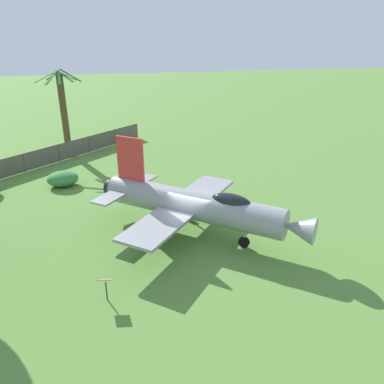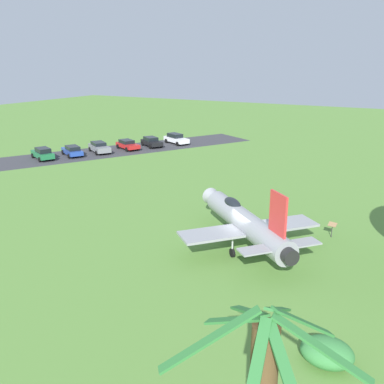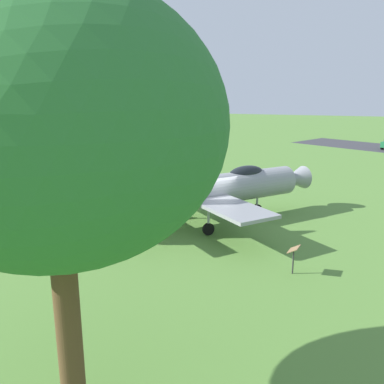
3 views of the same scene
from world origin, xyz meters
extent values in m
plane|color=#568438|center=(0.00, 0.00, 0.00)|extent=(200.00, 200.00, 0.00)
cylinder|color=gray|center=(0.00, 0.00, 1.81)|extent=(8.22, 8.88, 1.61)
cone|color=gray|center=(3.91, 4.35, 1.81)|extent=(2.09, 2.11, 1.37)
cylinder|color=black|center=(-3.68, -4.09, 1.81)|extent=(1.12, 1.09, 0.97)
ellipsoid|color=black|center=(1.55, 1.72, 2.49)|extent=(2.14, 2.24, 0.84)
cube|color=red|center=(-2.67, -2.97, 3.88)|extent=(1.31, 1.43, 2.54)
cube|color=gray|center=(-2.46, 1.51, 1.60)|extent=(4.48, 4.34, 0.16)
cube|color=gray|center=(1.76, -2.29, 1.60)|extent=(4.48, 4.34, 0.16)
cube|color=gray|center=(-4.22, -2.14, 1.97)|extent=(2.07, 2.02, 0.10)
cube|color=gray|center=(-1.68, -4.42, 1.97)|extent=(2.07, 2.02, 0.10)
cylinder|color=#A5A8AD|center=(2.11, 2.34, 0.97)|extent=(0.12, 0.12, 1.35)
cylinder|color=black|center=(2.11, 2.34, 0.30)|extent=(0.54, 0.57, 0.60)
cylinder|color=#A5A8AD|center=(-1.82, 0.23, 0.97)|extent=(0.12, 0.12, 1.35)
cylinder|color=black|center=(-1.82, 0.23, 0.30)|extent=(0.54, 0.57, 0.60)
cylinder|color=#A5A8AD|center=(0.42, -1.79, 0.97)|extent=(0.12, 0.12, 1.35)
cylinder|color=black|center=(0.42, -1.79, 0.30)|extent=(0.54, 0.57, 0.60)
cylinder|color=brown|center=(-18.47, -7.50, 3.63)|extent=(0.62, 0.62, 7.26)
cube|color=#2D7033|center=(-17.45, -7.44, 7.06)|extent=(1.81, 0.33, 1.06)
cube|color=#2D7033|center=(-17.85, -6.87, 7.06)|extent=(1.30, 1.32, 0.79)
cube|color=#2D7033|center=(-18.33, -6.70, 7.06)|extent=(0.48, 1.50, 0.74)
cube|color=#2D7033|center=(-19.22, -6.54, 7.06)|extent=(1.51, 1.83, 1.29)
cube|color=#2D7033|center=(-19.41, -7.65, 7.06)|extent=(1.74, 0.52, 0.94)
cube|color=#2D7033|center=(-19.27, -8.12, 7.06)|extent=(1.63, 1.35, 0.88)
cube|color=#2D7033|center=(-18.40, -8.63, 7.06)|extent=(0.35, 2.09, 1.02)
cube|color=#2D7033|center=(-17.68, -8.09, 7.06)|extent=(1.48, 1.21, 1.14)
cylinder|color=#4C4238|center=(-22.55, -0.41, 0.80)|extent=(0.08, 0.08, 1.60)
cylinder|color=#4C4238|center=(-20.29, -2.99, 0.80)|extent=(0.08, 0.08, 1.60)
cylinder|color=#4C4238|center=(-18.04, -5.58, 0.80)|extent=(0.08, 0.08, 1.60)
cylinder|color=#4C4238|center=(-15.78, -8.16, 0.80)|extent=(0.08, 0.08, 1.60)
cylinder|color=#4C4238|center=(-13.52, -10.74, 0.80)|extent=(0.08, 0.08, 1.60)
cylinder|color=#4C4238|center=(-13.52, -10.74, 1.55)|extent=(18.09, 20.69, 0.05)
cube|color=#59544C|center=(-13.52, -10.74, 0.80)|extent=(18.07, 20.67, 1.53)
ellipsoid|color=#387F3D|center=(-9.57, -7.51, 0.56)|extent=(1.93, 2.29, 1.11)
cylinder|color=#333333|center=(4.71, -4.92, 0.45)|extent=(0.06, 0.06, 0.90)
cube|color=olive|center=(4.71, -4.92, 1.02)|extent=(0.49, 0.66, 0.25)
camera|label=1|loc=(18.14, -4.64, 10.42)|focal=34.94mm
camera|label=2|loc=(-26.02, -9.80, 12.58)|focal=40.16mm
camera|label=3|loc=(5.56, -19.94, 6.93)|focal=38.03mm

